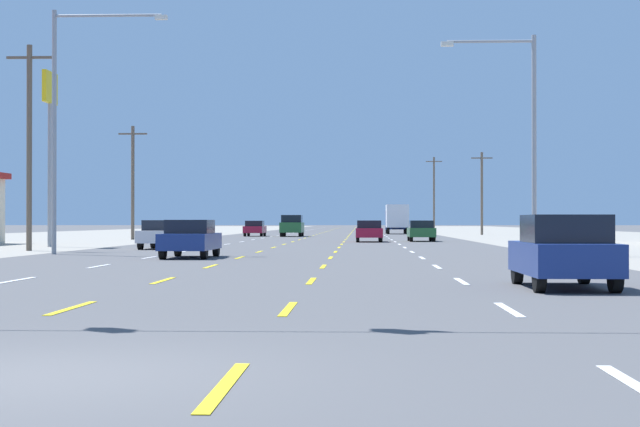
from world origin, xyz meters
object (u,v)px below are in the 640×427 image
at_px(sedan_far_left_farthest, 255,228).
at_px(box_truck_far_right_distant_a, 397,217).
at_px(hatchback_far_right_nearest, 564,251).
at_px(sedan_inner_left_near, 190,238).
at_px(streetlight_left_row_0, 66,111).
at_px(sedan_far_left_distant_b, 289,226).
at_px(sedan_far_left_mid, 162,234).
at_px(sedan_inner_right_midfar, 369,231).
at_px(pole_sign_left_row_1, 50,115).
at_px(streetlight_right_row_0, 524,127).
at_px(suv_inner_left_farther, 292,225).
at_px(sedan_far_right_far, 421,231).

height_order(sedan_far_left_farthest, box_truck_far_right_distant_a, box_truck_far_right_distant_a).
bearing_deg(hatchback_far_right_nearest, box_truck_far_right_distant_a, 90.15).
xyz_separation_m(sedan_inner_left_near, streetlight_left_row_0, (-5.99, 3.87, 5.33)).
bearing_deg(sedan_far_left_distant_b, sedan_far_left_mid, -90.23).
distance_m(sedan_inner_right_midfar, pole_sign_left_row_1, 23.53).
distance_m(sedan_far_left_farthest, streetlight_right_row_0, 54.89).
height_order(box_truck_far_right_distant_a, pole_sign_left_row_1, pole_sign_left_row_1).
height_order(sedan_inner_right_midfar, streetlight_left_row_0, streetlight_left_row_0).
bearing_deg(suv_inner_left_farther, pole_sign_left_row_1, -105.70).
distance_m(sedan_inner_left_near, sedan_far_right_far, 33.94).
distance_m(sedan_far_left_farthest, box_truck_far_right_distant_a, 22.56).
bearing_deg(suv_inner_left_farther, streetlight_right_row_0, -75.30).
xyz_separation_m(sedan_inner_right_midfar, pole_sign_left_row_1, (-17.61, -14.19, 6.50)).
height_order(sedan_inner_left_near, suv_inner_left_farther, suv_inner_left_farther).
height_order(sedan_inner_right_midfar, suv_inner_left_farther, suv_inner_left_farther).
bearing_deg(pole_sign_left_row_1, sedan_inner_right_midfar, 38.87).
bearing_deg(box_truck_far_right_distant_a, sedan_inner_left_near, -98.17).
bearing_deg(sedan_far_left_mid, streetlight_right_row_0, -26.95).
bearing_deg(suv_inner_left_farther, sedan_far_left_mid, -95.24).
bearing_deg(streetlight_right_row_0, suv_inner_left_farther, 104.70).
xyz_separation_m(sedan_inner_right_midfar, sedan_far_right_far, (3.66, 2.03, 0.00)).
height_order(sedan_inner_right_midfar, sedan_far_right_far, same).
xyz_separation_m(sedan_inner_left_near, sedan_far_left_distant_b, (-3.25, 99.11, 0.00)).
bearing_deg(sedan_far_left_distant_b, sedan_inner_left_near, -88.12).
bearing_deg(hatchback_far_right_nearest, sedan_far_left_mid, 115.88).
relative_size(box_truck_far_right_distant_a, sedan_far_left_distant_b, 1.60).
relative_size(sedan_inner_left_near, streetlight_right_row_0, 0.49).
distance_m(pole_sign_left_row_1, streetlight_right_row_0, 26.83).
xyz_separation_m(hatchback_far_right_nearest, sedan_far_left_mid, (-14.39, 29.66, -0.03)).
distance_m(sedan_inner_left_near, sedan_far_left_mid, 13.01).
relative_size(sedan_inner_right_midfar, sedan_far_left_farthest, 1.00).
height_order(suv_inner_left_farther, streetlight_right_row_0, streetlight_right_row_0).
height_order(sedan_far_left_farthest, streetlight_left_row_0, streetlight_left_row_0).
height_order(suv_inner_left_farther, box_truck_far_right_distant_a, box_truck_far_right_distant_a).
bearing_deg(hatchback_far_right_nearest, sedan_far_right_far, 90.02).
bearing_deg(streetlight_right_row_0, sedan_inner_right_midfar, 103.41).
height_order(suv_inner_left_farther, sedan_far_left_farthest, suv_inner_left_farther).
bearing_deg(sedan_far_right_far, hatchback_far_right_nearest, -89.98).
bearing_deg(sedan_far_left_farthest, sedan_far_left_distant_b, 89.76).
xyz_separation_m(sedan_far_left_distant_b, streetlight_left_row_0, (-2.74, -95.24, 5.33)).
bearing_deg(sedan_far_left_mid, hatchback_far_right_nearest, -64.12).
xyz_separation_m(sedan_far_left_mid, sedan_far_right_far, (14.37, 19.68, 0.00)).
bearing_deg(pole_sign_left_row_1, hatchback_far_right_nearest, -57.28).
relative_size(sedan_far_left_mid, streetlight_left_row_0, 0.43).
height_order(streetlight_left_row_0, streetlight_right_row_0, streetlight_left_row_0).
bearing_deg(sedan_far_left_distant_b, suv_inner_left_farther, -85.61).
relative_size(sedan_far_left_distant_b, streetlight_left_row_0, 0.43).
bearing_deg(sedan_inner_left_near, streetlight_right_row_0, 16.13).
relative_size(hatchback_far_right_nearest, suv_inner_left_farther, 0.80).
bearing_deg(streetlight_right_row_0, sedan_far_left_farthest, 107.90).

